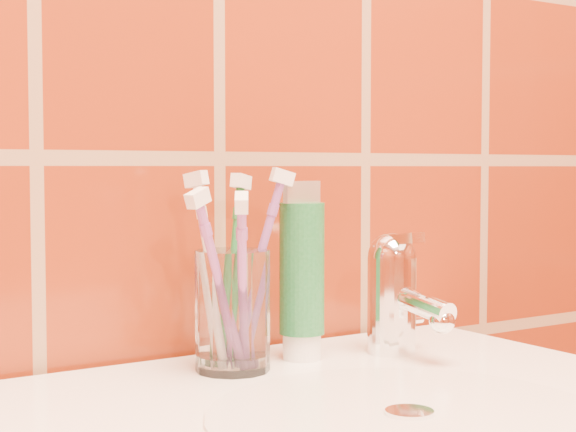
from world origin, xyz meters
TOP-DOWN VIEW (x-y plane):
  - glass_tumbler at (-0.04, 1.11)m, footprint 0.09×0.09m
  - toothpaste_tube at (0.04, 1.12)m, footprint 0.05×0.04m
  - faucet at (0.14, 1.09)m, footprint 0.05×0.11m
  - toothbrush_0 at (-0.03, 1.13)m, footprint 0.08×0.08m
  - toothbrush_1 at (-0.01, 1.11)m, footprint 0.10×0.09m
  - toothbrush_2 at (-0.04, 1.08)m, footprint 0.11×0.14m
  - toothbrush_3 at (-0.05, 1.12)m, footprint 0.07×0.10m
  - toothbrush_4 at (-0.06, 1.09)m, footprint 0.12×0.10m

SIDE VIEW (x-z plane):
  - glass_tumbler at x=-0.04m, z-range 0.85..0.96m
  - faucet at x=0.14m, z-range 0.85..0.97m
  - toothpaste_tube at x=0.04m, z-range 0.84..1.01m
  - toothbrush_2 at x=-0.04m, z-range 0.84..1.02m
  - toothbrush_4 at x=-0.06m, z-range 0.84..1.02m
  - toothbrush_0 at x=-0.03m, z-range 0.84..1.03m
  - toothbrush_3 at x=-0.05m, z-range 0.84..1.04m
  - toothbrush_1 at x=-0.01m, z-range 0.84..1.04m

